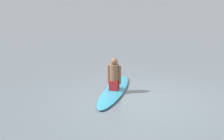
% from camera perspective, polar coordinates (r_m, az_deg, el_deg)
% --- Properties ---
extents(ground_plane, '(400.00, 400.00, 0.00)m').
position_cam_1_polar(ground_plane, '(9.48, 5.11, -5.02)').
color(ground_plane, slate).
extents(surfboard, '(3.18, 1.04, 0.10)m').
position_cam_1_polar(surfboard, '(9.95, 0.39, -3.62)').
color(surfboard, '#339EC6').
rests_on(surfboard, ground).
extents(person_paddler, '(0.35, 0.43, 0.97)m').
position_cam_1_polar(person_paddler, '(9.80, 0.39, -0.94)').
color(person_paddler, '#A51E23').
rests_on(person_paddler, surfboard).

